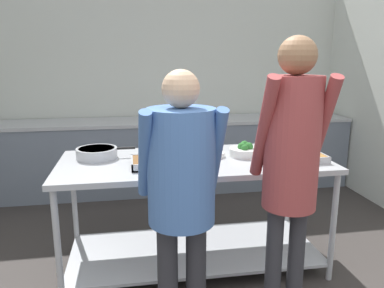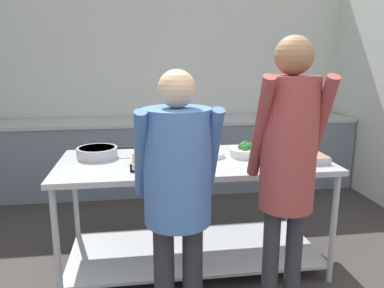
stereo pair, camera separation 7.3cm
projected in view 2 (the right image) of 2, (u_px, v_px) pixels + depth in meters
The scene contains 10 objects.
wall_rear at pixel (159, 83), 4.90m from camera, with size 5.00×0.06×2.65m.
back_counter at pixel (162, 155), 4.74m from camera, with size 4.84×0.65×0.91m.
serving_counter at pixel (194, 195), 2.96m from camera, with size 2.06×0.90×0.89m.
sauce_pan at pixel (97, 152), 2.94m from camera, with size 0.46×0.32×0.08m.
serving_tray_vegetables at pixel (163, 162), 2.73m from camera, with size 0.46×0.29×0.05m.
plate_stack at pixel (210, 154), 2.98m from camera, with size 0.24×0.24×0.04m.
broccoli_bowl at pixel (245, 151), 2.97m from camera, with size 0.24×0.24×0.11m.
serving_tray_roast at pixel (296, 158), 2.85m from camera, with size 0.41×0.31×0.05m.
guest_serving_left at pixel (178, 180), 2.13m from camera, with size 0.49×0.39×1.60m.
guest_serving_right at pixel (288, 157), 2.09m from camera, with size 0.42×0.36×1.77m.
Camera 2 is at (-0.27, -1.06, 1.66)m, focal length 35.00 mm.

